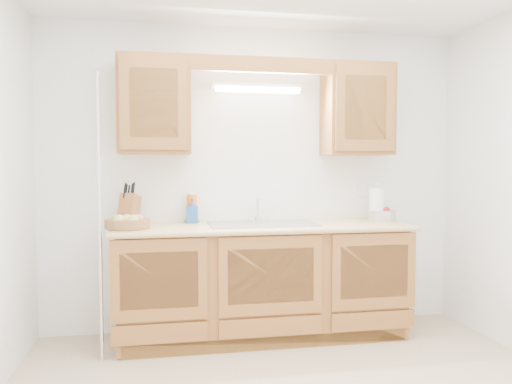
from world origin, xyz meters
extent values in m
cube|color=white|center=(0.00, 1.50, 1.25)|extent=(3.50, 0.02, 2.50)
cube|color=white|center=(0.00, -1.50, 1.25)|extent=(3.50, 0.02, 2.50)
cube|color=brown|center=(0.00, 1.20, 0.44)|extent=(2.20, 0.60, 0.86)
cube|color=tan|center=(0.00, 1.19, 0.88)|extent=(2.30, 0.63, 0.04)
cube|color=brown|center=(-0.83, 1.33, 1.83)|extent=(0.55, 0.33, 0.75)
cube|color=brown|center=(0.83, 1.33, 1.83)|extent=(0.55, 0.33, 0.75)
cube|color=brown|center=(0.00, 1.19, 2.14)|extent=(2.20, 0.05, 0.12)
cylinder|color=white|center=(0.00, 1.40, 1.98)|extent=(0.70, 0.05, 0.05)
cube|color=white|center=(0.00, 1.43, 2.01)|extent=(0.76, 0.06, 0.05)
cube|color=#9E9EA3|center=(0.00, 1.21, 0.90)|extent=(0.84, 0.46, 0.01)
cube|color=#9E9EA3|center=(-0.21, 1.21, 0.82)|extent=(0.39, 0.40, 0.16)
cube|color=#9E9EA3|center=(0.21, 1.21, 0.82)|extent=(0.39, 0.40, 0.16)
cylinder|color=silver|center=(0.00, 1.41, 0.92)|extent=(0.06, 0.06, 0.04)
cylinder|color=silver|center=(0.00, 1.41, 1.00)|extent=(0.02, 0.02, 0.16)
cylinder|color=silver|center=(0.00, 1.35, 1.09)|extent=(0.02, 0.12, 0.02)
cylinder|color=white|center=(0.12, 1.41, 0.96)|extent=(0.03, 0.03, 0.12)
cylinder|color=silver|center=(-1.20, 0.94, 1.00)|extent=(0.03, 0.03, 2.00)
cube|color=white|center=(0.95, 1.49, 1.15)|extent=(0.08, 0.01, 0.12)
cylinder|color=#9A6A3E|center=(-1.03, 1.13, 0.94)|extent=(0.36, 0.36, 0.06)
sphere|color=#D8C67F|center=(-1.08, 1.09, 0.97)|extent=(0.08, 0.08, 0.08)
sphere|color=#D8C67F|center=(-0.98, 1.08, 0.97)|extent=(0.08, 0.08, 0.08)
sphere|color=tan|center=(-0.95, 1.17, 0.96)|extent=(0.08, 0.08, 0.08)
sphere|color=red|center=(-1.05, 1.18, 0.96)|extent=(0.07, 0.07, 0.07)
sphere|color=#72A53F|center=(-1.12, 1.16, 0.96)|extent=(0.07, 0.07, 0.07)
sphere|color=#D8C67F|center=(-1.03, 1.12, 0.97)|extent=(0.08, 0.08, 0.08)
sphere|color=red|center=(-1.00, 1.21, 0.96)|extent=(0.07, 0.07, 0.07)
cube|color=brown|center=(-1.03, 1.35, 1.02)|extent=(0.19, 0.23, 0.27)
cylinder|color=black|center=(-1.06, 1.33, 1.16)|extent=(0.03, 0.04, 0.10)
cylinder|color=black|center=(-1.03, 1.33, 1.16)|extent=(0.03, 0.04, 0.10)
cylinder|color=black|center=(-1.00, 1.33, 1.17)|extent=(0.03, 0.04, 0.10)
cylinder|color=black|center=(-1.05, 1.37, 1.17)|extent=(0.03, 0.04, 0.10)
cylinder|color=black|center=(-1.01, 1.37, 1.17)|extent=(0.03, 0.04, 0.10)
cylinder|color=black|center=(-1.06, 1.40, 1.18)|extent=(0.03, 0.04, 0.10)
cylinder|color=black|center=(-1.00, 1.40, 1.18)|extent=(0.03, 0.04, 0.10)
cylinder|color=orange|center=(-0.54, 1.44, 1.01)|extent=(0.10, 0.10, 0.23)
cylinder|color=white|center=(-0.54, 1.44, 1.13)|extent=(0.08, 0.08, 0.01)
imported|color=#2253AB|center=(-0.54, 1.40, 1.00)|extent=(0.10, 0.10, 0.20)
cube|color=#CC333F|center=(-0.54, 1.44, 0.90)|extent=(0.12, 0.09, 0.01)
cube|color=green|center=(-0.54, 1.44, 0.91)|extent=(0.12, 0.09, 0.02)
cylinder|color=silver|center=(0.99, 1.28, 0.91)|extent=(0.16, 0.16, 0.01)
cylinder|color=silver|center=(0.99, 1.28, 1.06)|extent=(0.02, 0.02, 0.32)
cylinder|color=white|center=(0.99, 1.28, 1.04)|extent=(0.16, 0.16, 0.27)
sphere|color=silver|center=(0.99, 1.28, 1.22)|extent=(0.02, 0.02, 0.02)
cylinder|color=silver|center=(1.03, 1.27, 0.94)|extent=(0.26, 0.26, 0.09)
sphere|color=red|center=(1.00, 1.27, 0.99)|extent=(0.06, 0.06, 0.06)
sphere|color=red|center=(1.06, 1.29, 0.99)|extent=(0.06, 0.06, 0.06)
sphere|color=red|center=(1.03, 1.25, 0.99)|extent=(0.06, 0.06, 0.06)
sphere|color=red|center=(1.07, 1.26, 0.99)|extent=(0.06, 0.06, 0.06)
camera|label=1|loc=(-0.76, -2.63, 1.36)|focal=35.00mm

